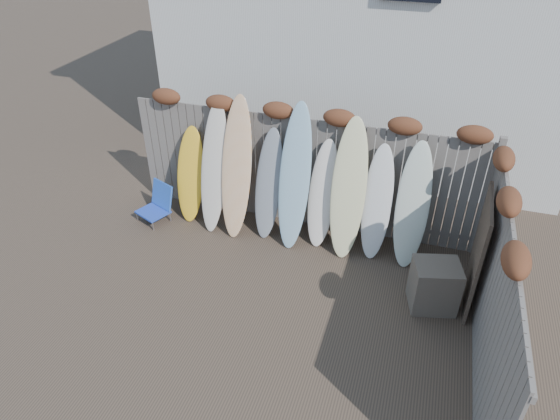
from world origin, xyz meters
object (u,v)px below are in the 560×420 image
(wooden_crate, at_px, (434,286))
(surfboard_0, at_px, (191,175))
(beach_chair, at_px, (158,203))
(lattice_panel, at_px, (477,253))

(wooden_crate, height_order, surfboard_0, surfboard_0)
(wooden_crate, relative_size, surfboard_0, 0.43)
(beach_chair, xyz_separation_m, wooden_crate, (4.87, -0.80, 0.06))
(wooden_crate, height_order, lattice_panel, lattice_panel)
(beach_chair, bearing_deg, lattice_panel, -5.38)
(lattice_panel, xyz_separation_m, surfboard_0, (-4.80, 0.81, -0.02))
(wooden_crate, distance_m, surfboard_0, 4.47)
(beach_chair, bearing_deg, wooden_crate, -9.27)
(beach_chair, distance_m, lattice_panel, 5.41)
(lattice_panel, relative_size, surfboard_0, 0.99)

